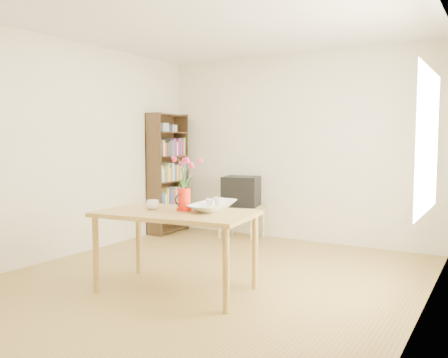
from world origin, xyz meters
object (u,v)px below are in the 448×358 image
Objects in this scene: table at (176,220)px; mug at (153,205)px; pitcher at (184,200)px; bowl at (213,188)px; television at (242,191)px.

mug reaches higher than table.
table is at bearing 133.89° from mug.
table is 0.29m from mug.
pitcher is at bearing 150.07° from mug.
bowl reaches higher than table.
television is (-0.37, 2.47, -0.12)m from mug.
mug is 0.27× the size of bowl.
table is 6.96× the size of pitcher.
table is 0.46m from bowl.
pitcher reaches higher than table.
mug is at bearing -95.27° from television.
pitcher is 0.30m from bowl.
television reaches higher than table.
mug is (-0.29, -0.11, -0.05)m from pitcher.
table is at bearing -132.39° from bowl.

